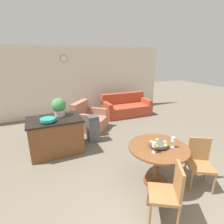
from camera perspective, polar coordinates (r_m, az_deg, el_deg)
The scene contains 13 objects.
wall_back at distance 7.30m, azimuth -12.53°, elevation 9.74°, with size 8.00×0.09×2.70m.
dining_table at distance 3.40m, azimuth 14.68°, elevation -13.45°, with size 1.08×1.08×0.77m.
dining_chair_near_left at distance 2.85m, azimuth 18.13°, elevation -23.20°, with size 0.58×0.58×0.90m.
dining_chair_near_right at distance 3.70m, azimuth 26.70°, elevation -13.96°, with size 0.58×0.58×0.90m.
fruit_bowl at distance 3.29m, azimuth 15.02°, elevation -10.03°, with size 0.34×0.34×0.10m.
wine_glass_left at distance 3.04m, azimuth 13.61°, elevation -10.43°, with size 0.07×0.07×0.20m.
wine_glass_right at distance 3.30m, azimuth 19.34°, elevation -8.61°, with size 0.07×0.07×0.20m.
kitchen_island at distance 4.61m, azimuth -17.86°, elevation -7.19°, with size 1.28×0.89×0.88m.
teal_bowl at distance 4.26m, azimuth -20.18°, elevation -2.37°, with size 0.35×0.35×0.09m.
potted_plant at distance 4.56m, azimuth -16.95°, elevation 1.78°, with size 0.35×0.35×0.46m.
trash_bin at distance 4.99m, azimuth -6.27°, elevation -5.38°, with size 0.30×0.30×0.74m.
couch at distance 7.22m, azimuth 4.62°, elevation 1.40°, with size 1.92×1.02×0.85m.
armchair at distance 5.82m, azimuth -7.56°, elevation -2.66°, with size 1.30×1.30×0.91m.
Camera 1 is at (-1.49, -1.33, 2.33)m, focal length 28.00 mm.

